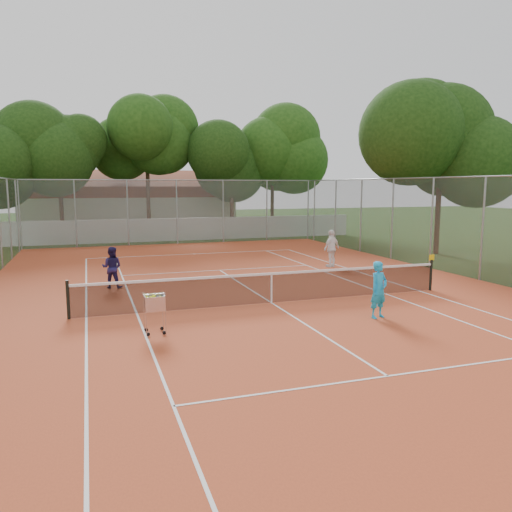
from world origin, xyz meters
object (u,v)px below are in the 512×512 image
object	(u,v)px
clubhouse	(129,203)
player_far_right	(332,248)
tennis_net	(271,287)
player_near	(379,290)
player_far_left	(112,267)
ball_hopper	(155,313)

from	to	relation	value
clubhouse	player_far_right	xyz separation A→B (m)	(7.01, -23.30, -1.34)
tennis_net	player_near	bearing A→B (deg)	-49.77
clubhouse	player_far_left	bearing A→B (deg)	-95.90
player_near	ball_hopper	world-z (taller)	player_near
player_near	player_far_left	bearing A→B (deg)	118.80
clubhouse	player_far_left	size ratio (longest dim) A/B	11.05
player_far_left	player_far_right	bearing A→B (deg)	-150.16
clubhouse	player_far_left	xyz separation A→B (m)	(-2.59, -25.01, -1.44)
player_far_right	ball_hopper	xyz separation A→B (m)	(-8.87, -7.84, -0.31)
clubhouse	tennis_net	bearing A→B (deg)	-86.05
player_near	ball_hopper	bearing A→B (deg)	158.66
player_far_left	clubhouse	bearing A→B (deg)	-76.17
tennis_net	clubhouse	size ratio (longest dim) A/B	0.72
tennis_net	player_far_right	bearing A→B (deg)	48.71
tennis_net	ball_hopper	world-z (taller)	ball_hopper
clubhouse	player_near	bearing A→B (deg)	-82.44
clubhouse	ball_hopper	bearing A→B (deg)	-93.43
clubhouse	ball_hopper	world-z (taller)	clubhouse
tennis_net	player_near	xyz separation A→B (m)	(2.19, -2.59, 0.30)
player_far_right	tennis_net	bearing A→B (deg)	24.10
clubhouse	player_near	size ratio (longest dim) A/B	10.39
tennis_net	player_far_left	distance (m)	6.09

